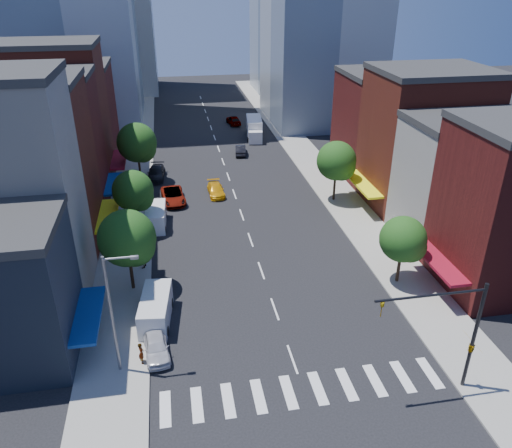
{
  "coord_description": "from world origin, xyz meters",
  "views": [
    {
      "loc": [
        -7.36,
        -26.44,
        24.67
      ],
      "look_at": [
        -0.54,
        11.74,
        5.0
      ],
      "focal_mm": 35.0,
      "sensor_mm": 36.0,
      "label": 1
    }
  ],
  "objects": [
    {
      "name": "ground",
      "position": [
        0.0,
        0.0,
        0.0
      ],
      "size": [
        220.0,
        220.0,
        0.0
      ],
      "primitive_type": "plane",
      "color": "black",
      "rests_on": "ground"
    },
    {
      "name": "sidewalk_left",
      "position": [
        -12.5,
        40.0,
        0.07
      ],
      "size": [
        5.0,
        120.0,
        0.15
      ],
      "primitive_type": "cube",
      "color": "gray",
      "rests_on": "ground"
    },
    {
      "name": "sidewalk_right",
      "position": [
        12.5,
        40.0,
        0.07
      ],
      "size": [
        5.0,
        120.0,
        0.15
      ],
      "primitive_type": "cube",
      "color": "gray",
      "rests_on": "ground"
    },
    {
      "name": "crosswalk",
      "position": [
        0.0,
        -3.0,
        0.01
      ],
      "size": [
        19.0,
        3.0,
        0.01
      ],
      "primitive_type": "cube",
      "color": "silver",
      "rests_on": "ground"
    },
    {
      "name": "bldg_left_2",
      "position": [
        -21.0,
        20.5,
        8.0
      ],
      "size": [
        12.0,
        9.0,
        16.0
      ],
      "primitive_type": "cube",
      "color": "#5A1D15",
      "rests_on": "ground"
    },
    {
      "name": "bldg_left_3",
      "position": [
        -21.0,
        29.0,
        7.5
      ],
      "size": [
        12.0,
        8.0,
        15.0
      ],
      "primitive_type": "cube",
      "color": "#4A1312",
      "rests_on": "ground"
    },
    {
      "name": "bldg_left_4",
      "position": [
        -21.0,
        37.5,
        8.5
      ],
      "size": [
        12.0,
        9.0,
        17.0
      ],
      "primitive_type": "cube",
      "color": "#5A1D15",
      "rests_on": "ground"
    },
    {
      "name": "bldg_left_5",
      "position": [
        -21.0,
        47.0,
        6.5
      ],
      "size": [
        12.0,
        10.0,
        13.0
      ],
      "primitive_type": "cube",
      "color": "#4A1312",
      "rests_on": "ground"
    },
    {
      "name": "bldg_right_1",
      "position": [
        21.0,
        15.0,
        6.0
      ],
      "size": [
        12.0,
        8.0,
        12.0
      ],
      "primitive_type": "cube",
      "color": "beige",
      "rests_on": "ground"
    },
    {
      "name": "bldg_right_2",
      "position": [
        21.0,
        24.0,
        7.5
      ],
      "size": [
        12.0,
        10.0,
        15.0
      ],
      "primitive_type": "cube",
      "color": "#5A1D15",
      "rests_on": "ground"
    },
    {
      "name": "bldg_right_3",
      "position": [
        21.0,
        34.0,
        6.5
      ],
      "size": [
        12.0,
        10.0,
        13.0
      ],
      "primitive_type": "cube",
      "color": "#4A1312",
      "rests_on": "ground"
    },
    {
      "name": "traffic_signal",
      "position": [
        9.94,
        -4.5,
        4.16
      ],
      "size": [
        7.24,
        2.24,
        8.0
      ],
      "color": "black",
      "rests_on": "sidewalk_right"
    },
    {
      "name": "streetlight",
      "position": [
        -11.81,
        1.0,
        5.28
      ],
      "size": [
        2.25,
        0.25,
        9.0
      ],
      "color": "slate",
      "rests_on": "sidewalk_left"
    },
    {
      "name": "tree_left_near",
      "position": [
        -11.35,
        10.92,
        4.87
      ],
      "size": [
        4.8,
        4.8,
        7.3
      ],
      "color": "black",
      "rests_on": "sidewalk_left"
    },
    {
      "name": "tree_left_mid",
      "position": [
        -11.35,
        21.92,
        4.53
      ],
      "size": [
        4.2,
        4.2,
        6.65
      ],
      "color": "black",
      "rests_on": "sidewalk_left"
    },
    {
      "name": "tree_left_far",
      "position": [
        -11.35,
        35.92,
        5.2
      ],
      "size": [
        5.0,
        5.0,
        7.75
      ],
      "color": "black",
      "rests_on": "sidewalk_left"
    },
    {
      "name": "tree_right_near",
      "position": [
        11.65,
        7.92,
        4.19
      ],
      "size": [
        4.0,
        4.0,
        6.2
      ],
      "color": "black",
      "rests_on": "sidewalk_right"
    },
    {
      "name": "tree_right_far",
      "position": [
        11.65,
        25.92,
        4.86
      ],
      "size": [
        4.6,
        4.6,
        7.2
      ],
      "color": "black",
      "rests_on": "sidewalk_right"
    },
    {
      "name": "parked_car_front",
      "position": [
        -9.5,
        2.28,
        0.72
      ],
      "size": [
        2.13,
        4.36,
        1.43
      ],
      "primitive_type": "imported",
      "rotation": [
        0.0,
        0.0,
        0.11
      ],
      "color": "silver",
      "rests_on": "ground"
    },
    {
      "name": "parked_car_second",
      "position": [
        -9.5,
        8.07,
        0.74
      ],
      "size": [
        1.82,
        4.59,
        1.49
      ],
      "primitive_type": "imported",
      "rotation": [
        0.0,
        0.0,
        0.06
      ],
      "color": "black",
      "rests_on": "ground"
    },
    {
      "name": "parked_car_third",
      "position": [
        -7.5,
        28.96,
        0.77
      ],
      "size": [
        3.05,
        5.76,
        1.54
      ],
      "primitive_type": "imported",
      "rotation": [
        0.0,
        0.0,
        0.09
      ],
      "color": "#999999",
      "rests_on": "ground"
    },
    {
      "name": "parked_car_rear",
      "position": [
        -9.5,
        37.04,
        0.76
      ],
      "size": [
        2.59,
        5.42,
        1.53
      ],
      "primitive_type": "imported",
      "rotation": [
        0.0,
        0.0,
        -0.09
      ],
      "color": "black",
      "rests_on": "ground"
    },
    {
      "name": "cargo_van_near",
      "position": [
        -9.52,
        6.0,
        1.12
      ],
      "size": [
        2.75,
        5.53,
        2.26
      ],
      "rotation": [
        0.0,
        0.0,
        -0.12
      ],
      "color": "silver",
      "rests_on": "ground"
    },
    {
      "name": "cargo_van_far",
      "position": [
        -9.51,
        22.83,
        1.06
      ],
      "size": [
        2.25,
        5.12,
        2.15
      ],
      "rotation": [
        0.0,
        0.0,
        -0.04
      ],
      "color": "white",
      "rests_on": "ground"
    },
    {
      "name": "taxi",
      "position": [
        -2.26,
        30.21,
        0.66
      ],
      "size": [
        2.01,
        4.6,
        1.31
      ],
      "primitive_type": "imported",
      "rotation": [
        0.0,
        0.0,
        0.04
      ],
      "color": "#E19D0B",
      "rests_on": "ground"
    },
    {
      "name": "traffic_car_oncoming",
      "position": [
        3.01,
        44.86,
        0.71
      ],
      "size": [
        2.08,
        4.49,
        1.42
      ],
      "primitive_type": "imported",
      "rotation": [
        0.0,
        0.0,
        3.01
      ],
      "color": "black",
      "rests_on": "ground"
    },
    {
      "name": "traffic_car_far",
      "position": [
        4.19,
        61.33,
        0.8
      ],
      "size": [
        2.44,
        4.87,
        1.59
      ],
      "primitive_type": "imported",
      "rotation": [
        0.0,
        0.0,
        3.27
      ],
      "color": "#999999",
      "rests_on": "ground"
    },
    {
      "name": "box_truck",
      "position": [
        6.52,
        52.84,
        1.49
      ],
      "size": [
        3.19,
        8.02,
        3.14
      ],
      "rotation": [
        0.0,
        0.0,
        -0.12
      ],
      "color": "silver",
      "rests_on": "ground"
    },
    {
      "name": "pedestrian_near",
      "position": [
        -10.5,
        1.42,
        0.97
      ],
      "size": [
        0.48,
        0.65,
        1.64
      ],
      "primitive_type": "imported",
      "rotation": [
        0.0,
        0.0,
        1.72
      ],
      "color": "#999999",
      "rests_on": "sidewalk_left"
    },
    {
      "name": "pedestrian_far",
      "position": [
        -10.74,
        14.23,
        0.95
      ],
      "size": [
        0.82,
        0.93,
        1.61
      ],
      "primitive_type": "imported",
      "rotation": [
        0.0,
        0.0,
        -1.89
      ],
      "color": "#999999",
      "rests_on": "sidewalk_left"
    }
  ]
}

